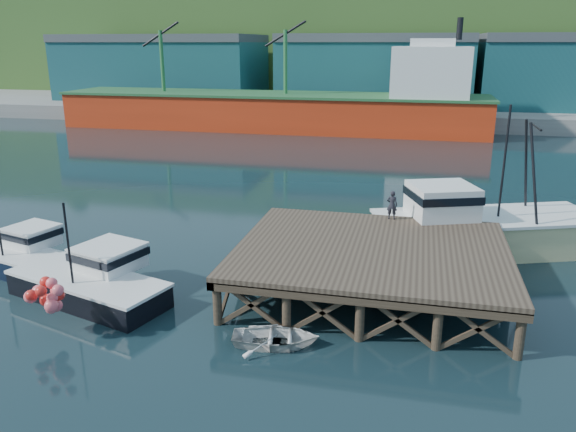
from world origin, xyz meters
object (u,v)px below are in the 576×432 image
(dockworker, at_px, (392,205))
(boat_navy, at_px, (20,254))
(trawler, at_px, (482,222))
(dinghy, at_px, (276,337))
(boat_black, at_px, (93,280))

(dockworker, bearing_deg, boat_navy, 21.28)
(trawler, height_order, dockworker, trawler)
(dinghy, bearing_deg, trawler, -44.80)
(boat_navy, relative_size, boat_black, 0.84)
(dockworker, bearing_deg, trawler, -152.99)
(boat_black, bearing_deg, dinghy, 2.97)
(boat_black, distance_m, dockworker, 14.99)
(boat_black, relative_size, dinghy, 2.46)
(boat_navy, height_order, boat_black, boat_black)
(trawler, xyz_separation_m, dinghy, (-8.32, -12.30, -1.29))
(dinghy, bearing_deg, boat_black, 65.56)
(boat_navy, xyz_separation_m, boat_black, (5.40, -2.13, 0.06))
(trawler, relative_size, dockworker, 8.29)
(boat_navy, relative_size, dockworker, 4.44)
(boat_navy, bearing_deg, dockworker, 33.11)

